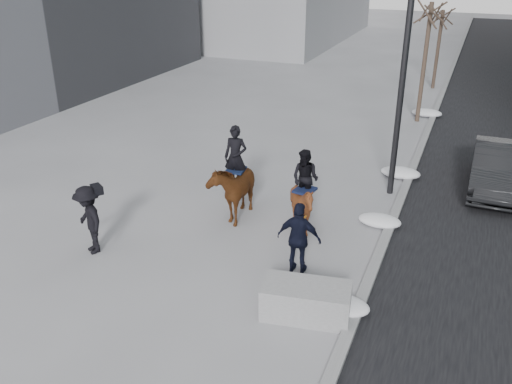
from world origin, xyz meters
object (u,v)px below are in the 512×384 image
at_px(car_near, 497,168).
at_px(mounted_left, 234,184).
at_px(mounted_right, 303,201).
at_px(planter, 306,301).

relative_size(car_near, mounted_left, 1.66).
bearing_deg(car_near, mounted_right, -133.13).
relative_size(mounted_left, mounted_right, 1.14).
height_order(car_near, mounted_left, mounted_left).
xyz_separation_m(car_near, mounted_left, (-6.79, -4.75, 0.25)).
bearing_deg(mounted_left, car_near, 34.97).
height_order(planter, mounted_left, mounted_left).
relative_size(planter, mounted_right, 0.79).
bearing_deg(car_near, mounted_left, -144.59).
xyz_separation_m(planter, car_near, (3.53, 8.39, 0.35)).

